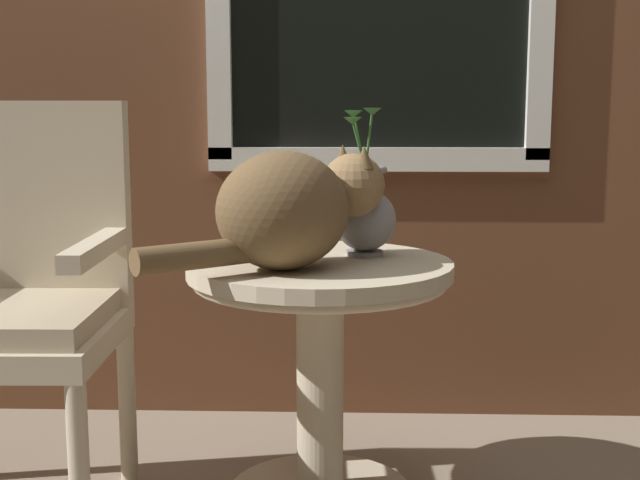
{
  "coord_description": "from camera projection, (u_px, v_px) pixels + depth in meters",
  "views": [
    {
      "loc": [
        0.2,
        -1.71,
        0.96
      ],
      "look_at": [
        0.14,
        0.26,
        0.65
      ],
      "focal_mm": 48.33,
      "sensor_mm": 36.0,
      "label": 1
    }
  ],
  "objects": [
    {
      "name": "wicker_side_table",
      "position": [
        320.0,
        335.0,
        2.03
      ],
      "size": [
        0.62,
        0.62,
        0.6
      ],
      "color": "beige",
      "rests_on": "ground_plane"
    },
    {
      "name": "pewter_vase_with_ivy",
      "position": [
        365.0,
        212.0,
        2.06
      ],
      "size": [
        0.15,
        0.15,
        0.35
      ],
      "color": "#99999E",
      "rests_on": "wicker_side_table"
    },
    {
      "name": "wicker_chair",
      "position": [
        15.0,
        289.0,
        2.0
      ],
      "size": [
        0.49,
        0.48,
        0.97
      ],
      "color": "beige",
      "rests_on": "ground_plane"
    },
    {
      "name": "cat",
      "position": [
        290.0,
        208.0,
        1.89
      ],
      "size": [
        0.52,
        0.43,
        0.27
      ],
      "color": "brown",
      "rests_on": "wicker_side_table"
    }
  ]
}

